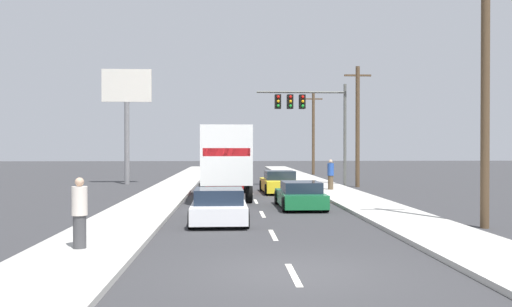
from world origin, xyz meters
TOP-DOWN VIEW (x-y plane):
  - ground_plane at (0.00, 25.00)m, footprint 140.00×140.00m
  - sidewalk_right at (4.92, 20.00)m, footprint 2.73×80.00m
  - sidewalk_left at (-4.92, 20.00)m, footprint 2.73×80.00m
  - lane_markings at (0.00, 19.77)m, footprint 0.14×52.00m
  - box_truck at (-1.54, 16.34)m, footprint 2.70×8.65m
  - car_white at (-1.68, 7.53)m, footprint 2.03×4.12m
  - car_yellow at (1.62, 19.64)m, footprint 2.09×4.33m
  - car_green at (1.79, 11.86)m, footprint 1.93×4.24m
  - traffic_signal_mast at (3.84, 24.56)m, footprint 6.10×0.69m
  - utility_pole_near at (7.02, 5.77)m, footprint 1.80×0.28m
  - utility_pole_mid at (7.28, 23.95)m, footprint 1.80×0.28m
  - utility_pole_far at (7.00, 40.70)m, footprint 1.80×0.28m
  - roadside_billboard at (-8.61, 27.40)m, footprint 3.53×0.36m
  - pedestrian_near_corner at (-5.02, 2.18)m, footprint 0.38×0.38m
  - pedestrian_mid_block at (4.75, 20.25)m, footprint 0.38×0.38m

SIDE VIEW (x-z plane):
  - ground_plane at x=0.00m, z-range 0.00..0.00m
  - lane_markings at x=0.00m, z-range 0.00..0.01m
  - sidewalk_right at x=4.92m, z-range 0.00..0.14m
  - sidewalk_left at x=-4.92m, z-range 0.00..0.14m
  - car_green at x=1.79m, z-range -0.04..1.12m
  - car_white at x=-1.68m, z-range -0.05..1.16m
  - car_yellow at x=1.62m, z-range -0.07..1.23m
  - pedestrian_near_corner at x=-5.02m, z-range 0.14..1.89m
  - pedestrian_mid_block at x=4.75m, z-range 0.14..1.93m
  - box_truck at x=-1.54m, z-range 0.25..3.90m
  - utility_pole_far at x=7.00m, z-range 0.14..8.16m
  - utility_pole_mid at x=7.28m, z-range 0.14..8.19m
  - utility_pole_near at x=7.02m, z-range 0.14..10.06m
  - traffic_signal_mast at x=3.84m, z-range 1.76..8.71m
  - roadside_billboard at x=-8.61m, z-range 1.65..9.91m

